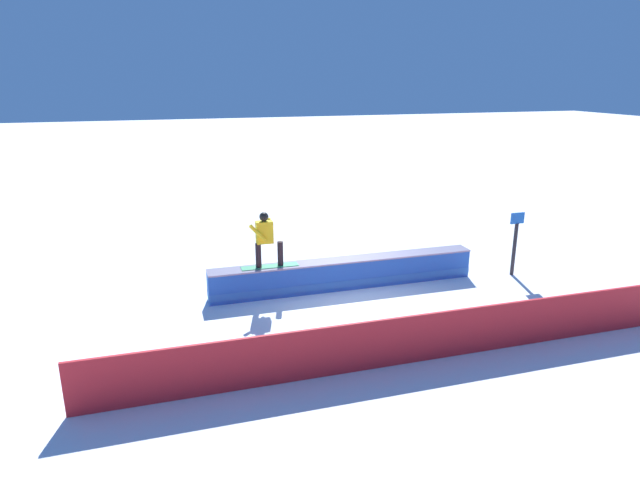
# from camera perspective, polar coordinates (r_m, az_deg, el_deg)

# --- Properties ---
(ground_plane) EXTENTS (120.00, 120.00, 0.00)m
(ground_plane) POSITION_cam_1_polar(r_m,az_deg,el_deg) (14.09, 2.61, -4.98)
(ground_plane) COLOR white
(grind_box) EXTENTS (6.95, 0.59, 0.77)m
(grind_box) POSITION_cam_1_polar(r_m,az_deg,el_deg) (13.96, 2.62, -3.66)
(grind_box) COLOR blue
(grind_box) RESTS_ON ground_plane
(snowboarder) EXTENTS (1.41, 0.42, 1.37)m
(snowboarder) POSITION_cam_1_polar(r_m,az_deg,el_deg) (13.09, -5.72, 0.23)
(snowboarder) COLOR #288A58
(snowboarder) RESTS_ON grind_box
(safety_fence) EXTENTS (12.27, 0.16, 0.97)m
(safety_fence) POSITION_cam_1_polar(r_m,az_deg,el_deg) (10.56, 10.06, -10.16)
(safety_fence) COLOR red
(safety_fence) RESTS_ON ground_plane
(trail_marker) EXTENTS (0.40, 0.10, 1.75)m
(trail_marker) POSITION_cam_1_polar(r_m,az_deg,el_deg) (15.57, 19.79, -0.17)
(trail_marker) COLOR #262628
(trail_marker) RESTS_ON ground_plane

